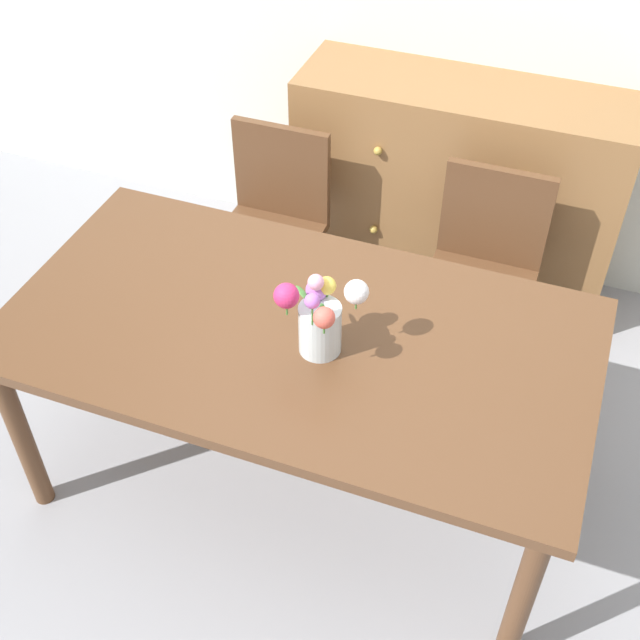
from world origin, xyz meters
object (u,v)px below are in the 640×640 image
(chair_right, at_px, (483,266))
(dresser, at_px, (455,192))
(flower_vase, at_px, (320,316))
(chair_left, at_px, (273,218))
(dining_table, at_px, (298,348))

(chair_right, xyz_separation_m, dresser, (-0.23, 0.49, -0.02))
(chair_right, height_order, flower_vase, flower_vase)
(chair_right, bearing_deg, dresser, -64.84)
(dresser, distance_m, flower_vase, 1.45)
(chair_right, xyz_separation_m, flower_vase, (-0.35, -0.90, 0.39))
(chair_left, xyz_separation_m, flower_vase, (0.55, -0.90, 0.39))
(dresser, bearing_deg, chair_right, -64.84)
(dining_table, bearing_deg, flower_vase, -29.89)
(chair_right, distance_m, dresser, 0.54)
(dining_table, distance_m, flower_vase, 0.25)
(dining_table, relative_size, dresser, 1.34)
(chair_left, xyz_separation_m, dresser, (0.67, 0.49, -0.02))
(chair_left, height_order, chair_right, same)
(chair_left, relative_size, dresser, 0.64)
(chair_right, relative_size, dresser, 0.64)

